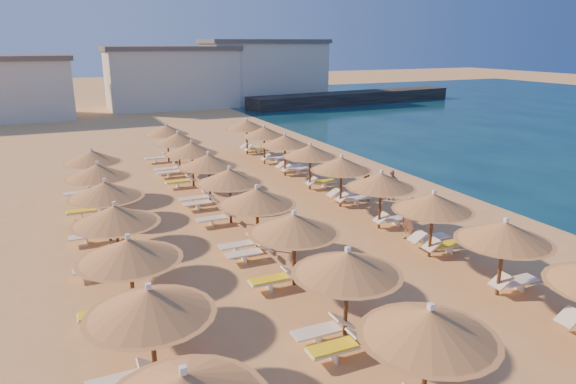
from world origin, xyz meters
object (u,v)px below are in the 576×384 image
jetty (354,98)px  parasol_row_east (381,181)px  beachgoer_c (391,185)px  parasol_row_west (257,197)px  beachgoer_b (366,186)px  beachgoer_a (409,219)px

jetty → parasol_row_east: 47.10m
jetty → beachgoer_c: 42.71m
parasol_row_west → beachgoer_c: 9.35m
parasol_row_west → beachgoer_b: 8.27m
jetty → parasol_row_east: bearing=-127.0°
jetty → beachgoer_c: bearing=-125.8°
parasol_row_east → parasol_row_west: size_ratio=1.00×
parasol_row_west → beachgoer_a: 6.29m
parasol_row_east → parasol_row_west: bearing=180.0°
beachgoer_c → beachgoer_a: size_ratio=0.85×
beachgoer_b → beachgoer_c: 1.35m
beachgoer_b → beachgoer_c: size_ratio=0.99×
parasol_row_west → beachgoer_b: (7.31, 3.63, -1.35)m
beachgoer_a → beachgoer_c: bearing=147.2°
parasol_row_east → beachgoer_a: (0.30, -1.63, -1.20)m
jetty → beachgoer_c: (-20.59, -37.42, 0.03)m
beachgoer_b → beachgoer_a: bearing=-34.4°
parasol_row_east → parasol_row_west: 5.66m
beachgoer_c → beachgoer_a: bearing=-74.3°
jetty → beachgoer_a: size_ratio=16.36×
jetty → beachgoer_a: bearing=-125.8°
jetty → beachgoer_a: (-23.26, -42.39, 0.17)m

